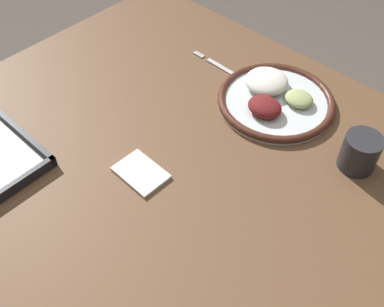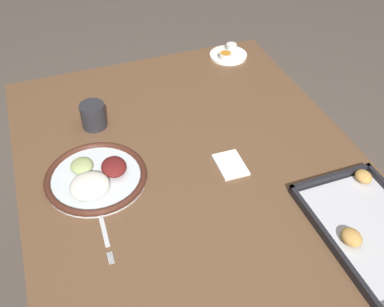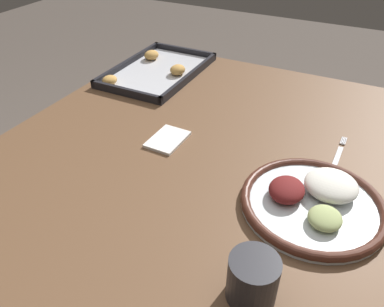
# 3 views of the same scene
# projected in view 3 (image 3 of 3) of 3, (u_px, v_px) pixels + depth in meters

# --- Properties ---
(dining_table) EXTENTS (1.27, 1.02, 0.78)m
(dining_table) POSITION_uv_depth(u_px,v_px,m) (194.00, 193.00, 0.96)
(dining_table) COLOR brown
(dining_table) RESTS_ON ground_plane
(dinner_plate) EXTENTS (0.30, 0.30, 0.05)m
(dinner_plate) POSITION_uv_depth(u_px,v_px,m) (314.00, 201.00, 0.77)
(dinner_plate) COLOR silver
(dinner_plate) RESTS_ON dining_table
(fork) EXTENTS (0.19, 0.02, 0.00)m
(fork) POSITION_uv_depth(u_px,v_px,m) (337.00, 159.00, 0.90)
(fork) COLOR silver
(fork) RESTS_ON dining_table
(baking_tray) EXTENTS (0.41, 0.27, 0.04)m
(baking_tray) POSITION_uv_depth(u_px,v_px,m) (157.00, 70.00, 1.31)
(baking_tray) COLOR black
(baking_tray) RESTS_ON dining_table
(drinking_cup) EXTENTS (0.08, 0.08, 0.08)m
(drinking_cup) POSITION_uv_depth(u_px,v_px,m) (253.00, 279.00, 0.58)
(drinking_cup) COLOR #28282D
(drinking_cup) RESTS_ON dining_table
(napkin) EXTENTS (0.12, 0.08, 0.01)m
(napkin) POSITION_uv_depth(u_px,v_px,m) (168.00, 139.00, 0.97)
(napkin) COLOR white
(napkin) RESTS_ON dining_table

